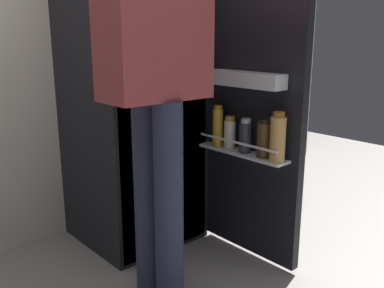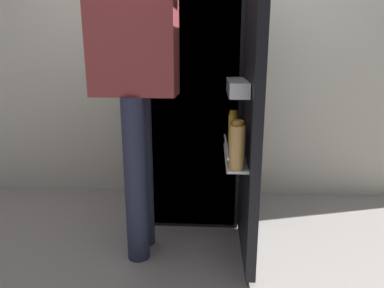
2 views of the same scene
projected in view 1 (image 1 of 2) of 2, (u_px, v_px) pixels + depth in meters
The scene contains 4 objects.
ground_plane at pixel (199, 270), 2.11m from camera, with size 6.22×6.22×0.00m, color gray.
kitchen_wall at pixel (94, 2), 2.43m from camera, with size 4.40×0.10×2.64m, color silver.
refrigerator at pixel (140, 94), 2.28m from camera, with size 0.64×1.18×1.66m.
person at pixel (157, 51), 1.65m from camera, with size 0.55×0.77×1.77m.
Camera 1 is at (-1.28, -1.38, 1.13)m, focal length 39.79 mm.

